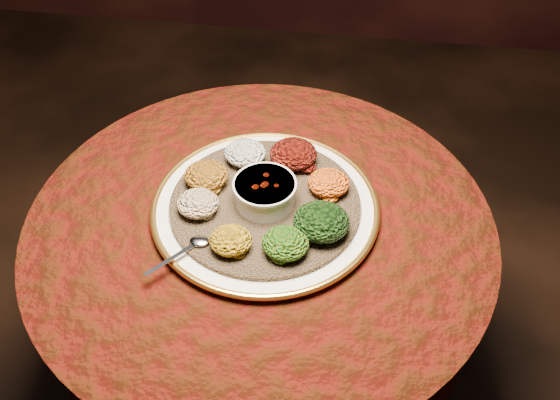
# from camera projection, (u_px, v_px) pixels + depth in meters

# --- Properties ---
(table) EXTENTS (0.96, 0.96, 0.73)m
(table) POSITION_uv_depth(u_px,v_px,m) (262.00, 275.00, 1.40)
(table) COLOR black
(table) RESTS_ON ground
(platter) EXTENTS (0.59, 0.59, 0.02)m
(platter) POSITION_uv_depth(u_px,v_px,m) (265.00, 208.00, 1.28)
(platter) COLOR white
(platter) RESTS_ON table
(injera) EXTENTS (0.40, 0.40, 0.01)m
(injera) POSITION_uv_depth(u_px,v_px,m) (265.00, 204.00, 1.27)
(injera) COLOR brown
(injera) RESTS_ON platter
(stew_bowl) EXTENTS (0.13, 0.13, 0.05)m
(stew_bowl) POSITION_uv_depth(u_px,v_px,m) (265.00, 191.00, 1.25)
(stew_bowl) COLOR silver
(stew_bowl) RESTS_ON injera
(spoon) EXTENTS (0.10, 0.11, 0.01)m
(spoon) POSITION_uv_depth(u_px,v_px,m) (195.00, 244.00, 1.18)
(spoon) COLOR silver
(spoon) RESTS_ON injera
(portion_ayib) EXTENTS (0.09, 0.09, 0.04)m
(portion_ayib) POSITION_uv_depth(u_px,v_px,m) (245.00, 153.00, 1.34)
(portion_ayib) COLOR beige
(portion_ayib) RESTS_ON injera
(portion_kitfo) EXTENTS (0.10, 0.10, 0.05)m
(portion_kitfo) POSITION_uv_depth(u_px,v_px,m) (293.00, 154.00, 1.34)
(portion_kitfo) COLOR black
(portion_kitfo) RESTS_ON injera
(portion_tikil) EXTENTS (0.09, 0.08, 0.04)m
(portion_tikil) POSITION_uv_depth(u_px,v_px,m) (329.00, 183.00, 1.28)
(portion_tikil) COLOR #A9750E
(portion_tikil) RESTS_ON injera
(portion_gomen) EXTENTS (0.11, 0.10, 0.05)m
(portion_gomen) POSITION_uv_depth(u_px,v_px,m) (321.00, 222.00, 1.20)
(portion_gomen) COLOR black
(portion_gomen) RESTS_ON injera
(portion_mixveg) EXTENTS (0.09, 0.08, 0.04)m
(portion_mixveg) POSITION_uv_depth(u_px,v_px,m) (285.00, 243.00, 1.16)
(portion_mixveg) COLOR #953E09
(portion_mixveg) RESTS_ON injera
(portion_kik) EXTENTS (0.08, 0.08, 0.04)m
(portion_kik) POSITION_uv_depth(u_px,v_px,m) (231.00, 240.00, 1.17)
(portion_kik) COLOR #B58410
(portion_kik) RESTS_ON injera
(portion_timatim) EXTENTS (0.08, 0.08, 0.04)m
(portion_timatim) POSITION_uv_depth(u_px,v_px,m) (198.00, 203.00, 1.24)
(portion_timatim) COLOR maroon
(portion_timatim) RESTS_ON injera
(portion_shiro) EXTENTS (0.09, 0.09, 0.04)m
(portion_shiro) POSITION_uv_depth(u_px,v_px,m) (206.00, 175.00, 1.29)
(portion_shiro) COLOR brown
(portion_shiro) RESTS_ON injera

